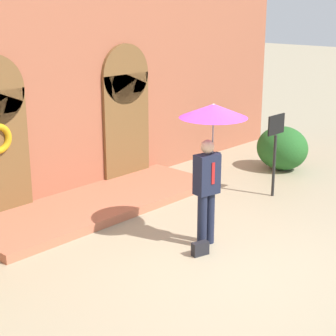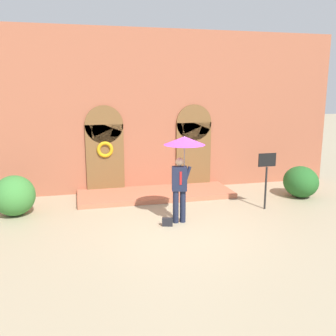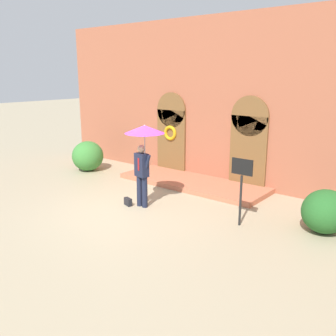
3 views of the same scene
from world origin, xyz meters
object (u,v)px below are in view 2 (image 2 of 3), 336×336
at_px(shrub_left, 14,196).
at_px(shrub_right, 301,182).
at_px(person_with_umbrella, 183,153).
at_px(handbag, 167,222).
at_px(sign_post, 267,172).

relative_size(shrub_left, shrub_right, 0.98).
distance_m(person_with_umbrella, handbag, 1.88).
height_order(person_with_umbrella, sign_post, person_with_umbrella).
height_order(person_with_umbrella, shrub_right, person_with_umbrella).
bearing_deg(shrub_right, handbag, -162.03).
distance_m(handbag, sign_post, 3.47).
xyz_separation_m(shrub_left, shrub_right, (9.08, -0.28, -0.06)).
xyz_separation_m(person_with_umbrella, sign_post, (2.75, 0.52, -0.75)).
distance_m(person_with_umbrella, sign_post, 2.90).
distance_m(person_with_umbrella, shrub_left, 5.04).
height_order(person_with_umbrella, shrub_left, person_with_umbrella).
bearing_deg(person_with_umbrella, handbag, -157.32).
bearing_deg(sign_post, shrub_right, 26.92).
xyz_separation_m(sign_post, shrub_right, (1.79, 0.91, -0.64)).
xyz_separation_m(person_with_umbrella, shrub_right, (4.54, 1.43, -1.39)).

